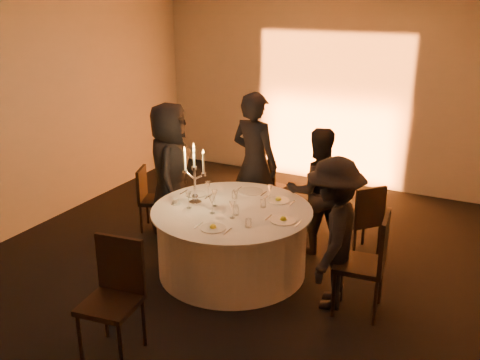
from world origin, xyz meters
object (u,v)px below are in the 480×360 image
at_px(chair_back_left, 267,184).
at_px(guest_left, 170,170).
at_px(coffee_cup, 176,201).
at_px(chair_left, 150,195).
at_px(chair_back_right, 364,216).
at_px(guest_back_right, 317,190).
at_px(chair_right, 369,258).
at_px(guest_back_left, 255,163).
at_px(banquet_table, 232,240).
at_px(chair_front, 115,290).
at_px(candelabra, 195,183).
at_px(guest_right, 333,234).

xyz_separation_m(chair_back_left, guest_left, (-0.91, -1.01, 0.37)).
bearing_deg(coffee_cup, chair_left, 141.89).
xyz_separation_m(chair_back_right, guest_back_right, (-0.58, -0.10, 0.27)).
bearing_deg(coffee_cup, guest_left, 127.49).
bearing_deg(chair_right, guest_back_left, -130.37).
relative_size(banquet_table, chair_back_left, 1.98).
relative_size(chair_front, coffee_cup, 9.66).
bearing_deg(candelabra, chair_back_left, 83.40).
bearing_deg(chair_back_left, chair_left, 48.12).
bearing_deg(chair_back_right, coffee_cup, -14.18).
distance_m(chair_left, chair_right, 3.19).
xyz_separation_m(guest_left, guest_right, (2.40, -0.70, -0.09)).
distance_m(banquet_table, guest_right, 1.29).
distance_m(guest_right, coffee_cup, 1.86).
height_order(guest_right, candelabra, guest_right).
height_order(chair_back_right, coffee_cup, chair_back_right).
bearing_deg(guest_left, candelabra, -153.53).
height_order(guest_back_right, candelabra, guest_back_right).
relative_size(guest_right, coffee_cup, 14.33).
distance_m(banquet_table, chair_back_left, 1.58).
distance_m(chair_right, guest_back_left, 2.27).
xyz_separation_m(chair_back_right, guest_left, (-2.42, -0.51, 0.37)).
bearing_deg(chair_right, chair_back_left, -138.17).
relative_size(chair_back_right, guest_back_right, 0.58).
height_order(chair_back_left, guest_left, guest_left).
xyz_separation_m(chair_right, coffee_cup, (-2.23, -0.01, 0.19)).
bearing_deg(chair_right, coffee_cup, -95.41).
bearing_deg(guest_right, guest_back_left, -138.27).
relative_size(coffee_cup, candelabra, 0.15).
bearing_deg(guest_back_right, chair_right, 95.46).
height_order(chair_left, chair_front, chair_front).
relative_size(guest_left, guest_right, 1.12).
height_order(chair_back_left, chair_front, chair_front).
height_order(chair_left, guest_back_right, guest_back_right).
distance_m(banquet_table, coffee_cup, 0.78).
relative_size(chair_front, guest_right, 0.67).
height_order(chair_right, guest_left, guest_left).
bearing_deg(chair_back_right, chair_back_left, -65.31).
distance_m(chair_left, coffee_cup, 1.16).
relative_size(chair_front, candelabra, 1.49).
height_order(chair_back_right, guest_right, guest_right).
xyz_separation_m(chair_front, guest_back_right, (0.91, 2.68, 0.18)).
bearing_deg(guest_right, chair_right, 84.51).
xyz_separation_m(guest_back_right, coffee_cup, (-1.31, -1.11, 0.02)).
xyz_separation_m(guest_back_left, guest_back_right, (0.92, -0.18, -0.16)).
relative_size(banquet_table, candelabra, 2.52).
bearing_deg(candelabra, guest_back_right, 41.72).
distance_m(chair_back_left, candelabra, 1.68).
bearing_deg(guest_left, coffee_cup, -167.32).
height_order(banquet_table, guest_right, guest_right).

